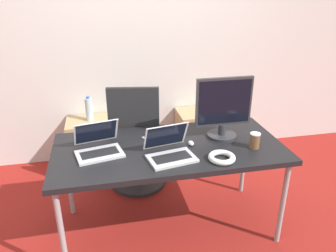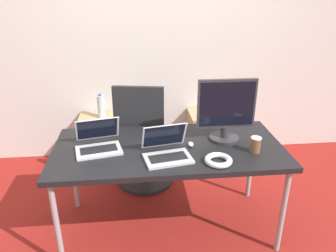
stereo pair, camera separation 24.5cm
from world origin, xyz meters
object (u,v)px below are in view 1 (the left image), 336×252
at_px(monitor, 224,108).
at_px(coffee_cup_white, 177,132).
at_px(mouse, 191,143).
at_px(cable_coil, 222,157).
at_px(coffee_cup_brown, 255,141).
at_px(cabinet_right, 199,134).
at_px(laptop_left, 98,146).
at_px(cabinet_left, 93,144).
at_px(office_chair, 137,149).
at_px(water_bottle, 89,109).
at_px(laptop_right, 170,150).

distance_m(monitor, coffee_cup_white, 0.41).
height_order(monitor, mouse, monitor).
bearing_deg(cable_coil, coffee_cup_brown, 22.37).
xyz_separation_m(cabinet_right, mouse, (-0.44, -1.17, 0.49)).
relative_size(monitor, mouse, 7.67).
bearing_deg(laptop_left, cabinet_left, 94.42).
xyz_separation_m(coffee_cup_white, cable_coil, (0.23, -0.41, -0.03)).
height_order(office_chair, mouse, office_chair).
bearing_deg(coffee_cup_brown, mouse, 162.59).
xyz_separation_m(office_chair, cabinet_right, (0.79, 0.51, -0.14)).
relative_size(cabinet_right, coffee_cup_white, 5.32).
relative_size(water_bottle, mouse, 4.16).
bearing_deg(coffee_cup_brown, cabinet_right, 90.32).
bearing_deg(coffee_cup_white, water_bottle, 124.35).
bearing_deg(coffee_cup_white, laptop_right, -112.55).
distance_m(office_chair, water_bottle, 0.71).
xyz_separation_m(laptop_right, cable_coil, (0.34, -0.13, -0.03)).
bearing_deg(monitor, water_bottle, 134.78).
bearing_deg(laptop_right, coffee_cup_white, 67.45).
distance_m(laptop_right, monitor, 0.57).
relative_size(office_chair, laptop_left, 2.94).
bearing_deg(cabinet_left, water_bottle, 90.00).
bearing_deg(laptop_left, monitor, 3.83).
distance_m(cabinet_right, laptop_right, 1.55).
bearing_deg(cabinet_right, coffee_cup_brown, -89.68).
bearing_deg(cable_coil, office_chair, 118.18).
distance_m(office_chair, coffee_cup_white, 0.70).
distance_m(laptop_right, coffee_cup_brown, 0.65).
bearing_deg(laptop_left, water_bottle, 94.42).
relative_size(coffee_cup_white, coffee_cup_brown, 0.87).
height_order(mouse, coffee_cup_white, coffee_cup_white).
height_order(cabinet_left, laptop_right, laptop_right).
bearing_deg(office_chair, cabinet_left, 130.21).
bearing_deg(laptop_left, office_chair, 61.45).
height_order(laptop_left, laptop_right, laptop_right).
height_order(office_chair, monitor, monitor).
bearing_deg(water_bottle, laptop_right, -66.07).
distance_m(cabinet_left, cabinet_right, 1.22).
bearing_deg(coffee_cup_brown, laptop_right, 179.78).
relative_size(laptop_right, coffee_cup_white, 3.47).
distance_m(laptop_left, monitor, 0.99).
distance_m(cabinet_right, coffee_cup_white, 1.26).
xyz_separation_m(laptop_right, monitor, (0.48, 0.24, 0.19)).
height_order(cabinet_left, mouse, mouse).
distance_m(cabinet_left, monitor, 1.67).
bearing_deg(office_chair, laptop_left, -118.55).
relative_size(cabinet_right, laptop_left, 1.48).
bearing_deg(water_bottle, cable_coil, -57.21).
relative_size(cabinet_right, monitor, 1.13).
bearing_deg(water_bottle, coffee_cup_brown, -46.87).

